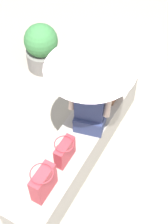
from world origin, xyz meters
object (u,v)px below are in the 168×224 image
object	(u,v)px
handbag_black	(65,152)
planter_near	(42,47)
shoulder_bag_spare	(111,89)
person_seated	(90,105)
tote_bag_canvas	(43,182)
parasol	(90,60)

from	to	relation	value
handbag_black	planter_near	bearing A→B (deg)	40.82
shoulder_bag_spare	planter_near	bearing A→B (deg)	70.08
handbag_black	shoulder_bag_spare	bearing A→B (deg)	-1.95
person_seated	tote_bag_canvas	world-z (taller)	person_seated
person_seated	shoulder_bag_spare	xyz separation A→B (m)	(0.52, -0.01, -0.22)
tote_bag_canvas	shoulder_bag_spare	distance (m)	1.49
handbag_black	tote_bag_canvas	distance (m)	0.43
person_seated	planter_near	distance (m)	1.78
handbag_black	planter_near	world-z (taller)	handbag_black
handbag_black	parasol	bearing A→B (deg)	1.09
person_seated	parasol	world-z (taller)	parasol
parasol	planter_near	distance (m)	1.99
person_seated	planter_near	size ratio (longest dim) A/B	1.18
parasol	tote_bag_canvas	world-z (taller)	parasol
planter_near	shoulder_bag_spare	bearing A→B (deg)	-109.92
shoulder_bag_spare	handbag_black	bearing A→B (deg)	178.05
person_seated	tote_bag_canvas	xyz separation A→B (m)	(-0.97, 0.01, -0.20)
shoulder_bag_spare	planter_near	size ratio (longest dim) A/B	0.46
shoulder_bag_spare	planter_near	xyz separation A→B (m)	(0.50, 1.38, -0.28)
parasol	shoulder_bag_spare	size ratio (longest dim) A/B	3.30
tote_bag_canvas	planter_near	world-z (taller)	tote_bag_canvas
tote_bag_canvas	planter_near	xyz separation A→B (m)	(1.99, 1.35, -0.30)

